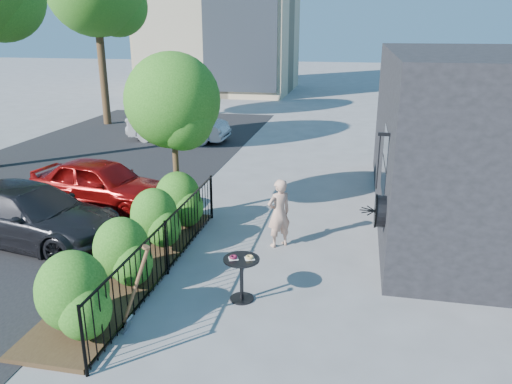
% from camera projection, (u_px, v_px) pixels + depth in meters
% --- Properties ---
extents(ground, '(120.00, 120.00, 0.00)m').
position_uv_depth(ground, '(244.00, 282.00, 9.28)').
color(ground, gray).
rests_on(ground, ground).
extents(shop_building, '(6.22, 9.00, 4.00)m').
position_uv_depth(shop_building, '(512.00, 138.00, 11.78)').
color(shop_building, black).
rests_on(shop_building, ground).
extents(fence, '(0.05, 6.05, 1.10)m').
position_uv_depth(fence, '(166.00, 247.00, 9.39)').
color(fence, black).
rests_on(fence, ground).
extents(planting_bed, '(1.30, 6.00, 0.08)m').
position_uv_depth(planting_bed, '(134.00, 269.00, 9.69)').
color(planting_bed, '#382616').
rests_on(planting_bed, ground).
extents(shrubs, '(1.10, 5.60, 1.24)m').
position_uv_depth(shrubs, '(138.00, 236.00, 9.55)').
color(shrubs, '#205D15').
rests_on(shrubs, ground).
extents(patio_tree, '(2.20, 2.20, 3.94)m').
position_uv_depth(patio_tree, '(175.00, 107.00, 11.39)').
color(patio_tree, '#3F2B19').
rests_on(patio_tree, ground).
extents(street, '(9.00, 30.00, 0.01)m').
position_uv_depth(street, '(15.00, 203.00, 13.40)').
color(street, black).
rests_on(street, ground).
extents(cafe_table, '(0.62, 0.62, 0.84)m').
position_uv_depth(cafe_table, '(242.00, 271.00, 8.51)').
color(cafe_table, black).
rests_on(cafe_table, ground).
extents(woman, '(0.65, 0.63, 1.50)m').
position_uv_depth(woman, '(279.00, 213.00, 10.57)').
color(woman, tan).
rests_on(woman, ground).
extents(shovel, '(0.54, 0.20, 1.54)m').
position_uv_depth(shovel, '(134.00, 294.00, 7.53)').
color(shovel, brown).
rests_on(shovel, ground).
extents(car_red, '(3.99, 2.10, 1.29)m').
position_uv_depth(car_red, '(102.00, 184.00, 12.90)').
color(car_red, maroon).
rests_on(car_red, ground).
extents(car_silver, '(4.12, 1.51, 1.35)m').
position_uv_depth(car_silver, '(179.00, 125.00, 20.40)').
color(car_silver, '#ACABB0').
rests_on(car_silver, ground).
extents(car_darkgrey, '(4.62, 2.45, 1.28)m').
position_uv_depth(car_darkgrey, '(30.00, 214.00, 10.81)').
color(car_darkgrey, black).
rests_on(car_darkgrey, ground).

